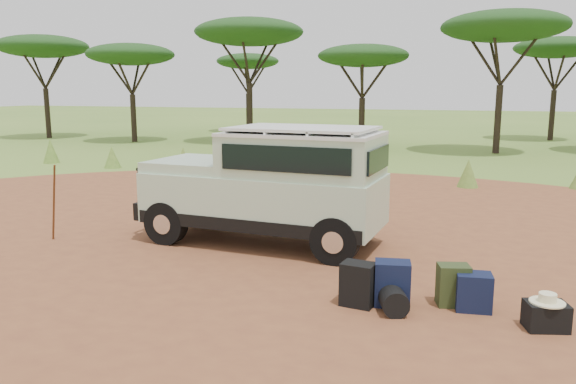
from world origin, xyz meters
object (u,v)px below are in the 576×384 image
(walking_staff, at_px, (54,203))
(backpack_black, at_px, (358,284))
(duffel_navy, at_px, (474,292))
(hard_case, at_px, (546,316))
(backpack_olive, at_px, (453,285))
(safari_vehicle, at_px, (271,188))
(backpack_navy, at_px, (392,284))

(walking_staff, relative_size, backpack_black, 2.61)
(duffel_navy, xyz_separation_m, hard_case, (0.80, -0.34, -0.08))
(walking_staff, bearing_deg, backpack_olive, -65.77)
(safari_vehicle, relative_size, duffel_navy, 9.26)
(backpack_olive, relative_size, duffel_navy, 1.13)
(walking_staff, height_order, hard_case, walking_staff)
(backpack_black, relative_size, duffel_navy, 1.18)
(safari_vehicle, relative_size, hard_case, 9.68)
(backpack_black, height_order, backpack_olive, backpack_black)
(backpack_black, bearing_deg, backpack_navy, 27.48)
(safari_vehicle, distance_m, backpack_navy, 3.45)
(walking_staff, xyz_separation_m, backpack_navy, (6.24, -1.13, -0.43))
(duffel_navy, relative_size, hard_case, 1.05)
(safari_vehicle, height_order, backpack_navy, safari_vehicle)
(duffel_navy, bearing_deg, backpack_black, -175.26)
(duffel_navy, bearing_deg, backpack_olive, 154.11)
(safari_vehicle, height_order, duffel_navy, safari_vehicle)
(safari_vehicle, bearing_deg, duffel_navy, -27.70)
(backpack_olive, height_order, hard_case, backpack_olive)
(duffel_navy, distance_m, hard_case, 0.87)
(backpack_navy, bearing_deg, safari_vehicle, 127.67)
(safari_vehicle, height_order, backpack_olive, safari_vehicle)
(backpack_black, distance_m, duffel_navy, 1.44)
(backpack_navy, distance_m, hard_case, 1.81)
(safari_vehicle, relative_size, walking_staff, 3.01)
(hard_case, bearing_deg, safari_vehicle, 134.20)
(backpack_black, relative_size, backpack_navy, 0.97)
(backpack_olive, distance_m, hard_case, 1.14)
(backpack_olive, xyz_separation_m, duffel_navy, (0.25, -0.08, -0.03))
(backpack_navy, xyz_separation_m, backpack_olive, (0.74, 0.24, -0.02))
(safari_vehicle, height_order, walking_staff, safari_vehicle)
(walking_staff, bearing_deg, safari_vehicle, -41.54)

